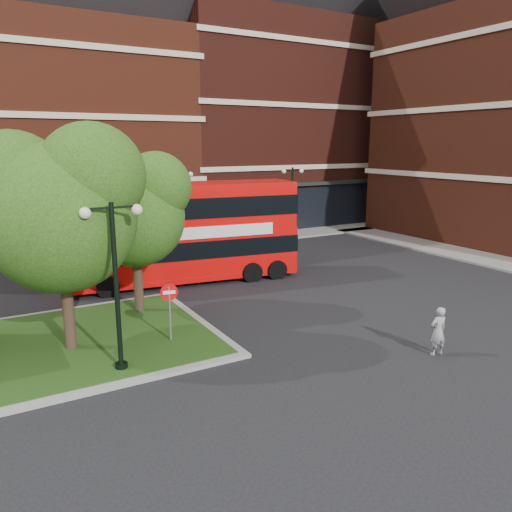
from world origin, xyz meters
TOP-DOWN VIEW (x-y plane):
  - ground at (0.00, 0.00)m, footprint 120.00×120.00m
  - pavement_far at (0.00, 16.50)m, footprint 44.00×3.00m
  - terrace_far_right at (14.00, 24.00)m, footprint 18.00×12.00m
  - traffic_island at (-8.00, 3.00)m, footprint 12.60×7.60m
  - tree_island_west at (-6.60, 2.58)m, footprint 5.40×4.71m
  - tree_island_east at (-3.58, 5.06)m, footprint 4.46×3.90m
  - lamp_island at (-5.50, 0.20)m, footprint 1.72×0.36m
  - lamp_far_left at (2.00, 14.50)m, footprint 1.72×0.36m
  - lamp_far_right at (10.00, 14.50)m, footprint 1.72×0.36m
  - bus at (-0.20, 8.53)m, footprint 11.13×3.98m
  - woman at (3.53, -3.50)m, footprint 0.62×0.46m
  - car_silver at (-6.09, 16.00)m, footprint 3.86×1.70m
  - car_white at (4.65, 14.50)m, footprint 4.82×2.21m
  - no_entry_sign at (-3.50, 1.50)m, footprint 0.57×0.17m

SIDE VIEW (x-z plane):
  - ground at x=0.00m, z-range 0.00..0.00m
  - pavement_far at x=0.00m, z-range 0.00..0.12m
  - traffic_island at x=-8.00m, z-range -0.01..0.14m
  - car_silver at x=-6.09m, z-range 0.00..1.29m
  - car_white at x=4.65m, z-range 0.00..1.53m
  - woman at x=3.53m, z-range 0.00..1.58m
  - no_entry_sign at x=-3.50m, z-range 0.45..2.54m
  - bus at x=-0.20m, z-range 0.65..4.81m
  - lamp_island at x=-5.50m, z-range 0.33..5.33m
  - lamp_far_left at x=2.00m, z-range 0.33..5.33m
  - lamp_far_right at x=10.00m, z-range 0.33..5.33m
  - tree_island_east at x=-3.58m, z-range 1.10..7.39m
  - tree_island_west at x=-6.60m, z-range 1.19..8.40m
  - terrace_far_right at x=14.00m, z-range 0.00..16.00m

